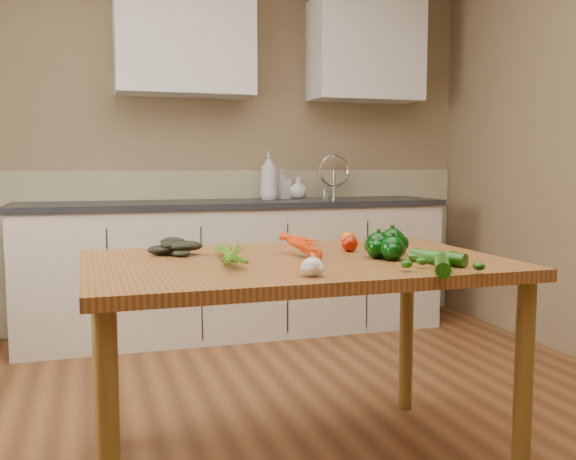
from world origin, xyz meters
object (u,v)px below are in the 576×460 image
(pepper_b, at_px, (392,242))
(zucchini_a, at_px, (438,258))
(zucchini_b, at_px, (442,265))
(carrot_bunch, at_px, (281,249))
(leafy_greens, at_px, (177,241))
(garlic_bulb, at_px, (313,267))
(table, at_px, (295,283))
(soap_bottle_b, at_px, (282,184))
(soap_bottle_c, at_px, (298,188))
(pepper_c, at_px, (392,248))
(tomato_b, at_px, (348,239))
(pepper_a, at_px, (378,245))
(tomato_c, at_px, (391,240))
(soap_bottle_a, at_px, (269,176))
(tomato_a, at_px, (350,244))

(pepper_b, xyz_separation_m, zucchini_a, (0.05, -0.25, -0.03))
(pepper_b, relative_size, zucchini_b, 0.45)
(carrot_bunch, distance_m, leafy_greens, 0.41)
(garlic_bulb, bearing_deg, table, 80.38)
(soap_bottle_b, height_order, pepper_b, soap_bottle_b)
(soap_bottle_c, height_order, pepper_c, soap_bottle_c)
(table, distance_m, leafy_greens, 0.48)
(carrot_bunch, bearing_deg, pepper_b, -3.03)
(carrot_bunch, distance_m, garlic_bulb, 0.37)
(leafy_greens, xyz_separation_m, tomato_b, (0.71, 0.03, -0.02))
(pepper_a, height_order, tomato_b, pepper_a)
(tomato_b, height_order, tomato_c, tomato_c)
(soap_bottle_a, relative_size, tomato_a, 5.01)
(soap_bottle_a, height_order, carrot_bunch, soap_bottle_a)
(table, xyz_separation_m, soap_bottle_c, (0.72, 2.14, 0.26))
(soap_bottle_c, relative_size, zucchini_b, 0.67)
(carrot_bunch, bearing_deg, leafy_greens, 145.63)
(soap_bottle_a, relative_size, tomato_c, 4.45)
(table, distance_m, soap_bottle_b, 2.27)
(leafy_greens, height_order, tomato_a, leafy_greens)
(pepper_c, relative_size, zucchini_b, 0.39)
(carrot_bunch, xyz_separation_m, zucchini_a, (0.48, -0.27, -0.01))
(soap_bottle_a, relative_size, carrot_bunch, 1.19)
(soap_bottle_a, height_order, tomato_a, soap_bottle_a)
(pepper_c, relative_size, tomato_c, 1.17)
(zucchini_a, distance_m, zucchini_b, 0.16)
(carrot_bunch, bearing_deg, tomato_a, 20.63)
(soap_bottle_a, relative_size, zucchini_a, 1.60)
(leafy_greens, xyz_separation_m, garlic_bulb, (0.34, -0.60, -0.02))
(soap_bottle_b, bearing_deg, soap_bottle_a, 88.40)
(soap_bottle_c, xyz_separation_m, pepper_a, (-0.42, -2.21, -0.13))
(tomato_b, xyz_separation_m, tomato_c, (0.16, -0.09, 0.00))
(carrot_bunch, distance_m, pepper_c, 0.40)
(tomato_c, xyz_separation_m, zucchini_b, (-0.11, -0.59, -0.01))
(soap_bottle_c, distance_m, zucchini_a, 2.43)
(tomato_c, bearing_deg, tomato_a, -167.20)
(zucchini_b, bearing_deg, pepper_b, 86.50)
(pepper_a, bearing_deg, tomato_c, 54.26)
(tomato_a, bearing_deg, table, -154.56)
(soap_bottle_b, height_order, leafy_greens, soap_bottle_b)
(soap_bottle_c, relative_size, tomato_b, 2.19)
(leafy_greens, distance_m, garlic_bulb, 0.69)
(soap_bottle_a, bearing_deg, tomato_c, -90.44)
(soap_bottle_b, relative_size, tomato_c, 2.84)
(garlic_bulb, distance_m, tomato_b, 0.73)
(pepper_b, height_order, pepper_c, pepper_b)
(soap_bottle_b, height_order, soap_bottle_c, soap_bottle_b)
(tomato_a, bearing_deg, zucchini_b, -80.67)
(tomato_c, bearing_deg, soap_bottle_a, 89.41)
(table, xyz_separation_m, pepper_a, (0.30, -0.07, 0.14))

